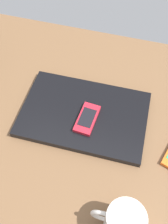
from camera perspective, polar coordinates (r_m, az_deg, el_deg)
desk_surface at (r=75.54cm, az=0.67°, el=-3.10°), size 120.00×80.00×3.00cm
laptop_closed at (r=74.82cm, az=0.00°, el=-0.45°), size 36.38×24.44×1.90cm
cell_phone_on_laptop at (r=72.10cm, az=0.99°, el=-1.51°), size 5.57×10.28×1.27cm
coffee_mug at (r=60.58cm, az=8.67°, el=-22.91°), size 11.73×8.42×8.88cm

